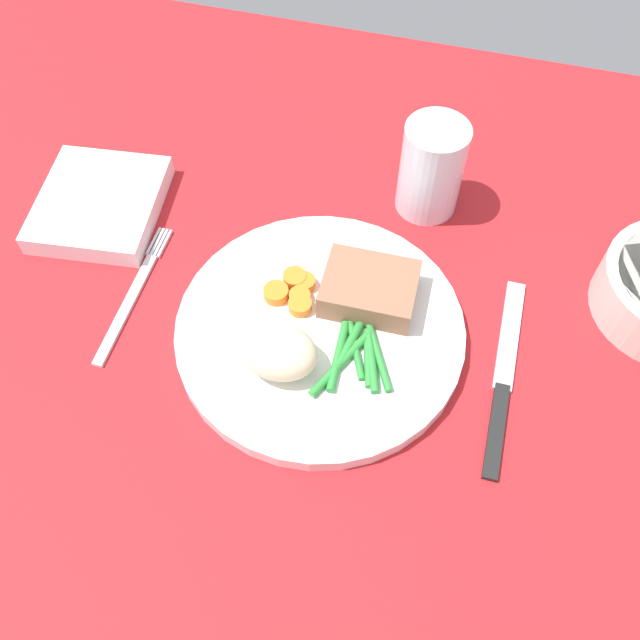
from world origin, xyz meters
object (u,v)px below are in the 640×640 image
Objects in this scene: dinner_plate at (320,331)px; meat_portion at (369,289)px; water_glass at (430,174)px; napkin at (100,204)px; knife at (503,379)px; fork at (133,294)px.

meat_portion reaches higher than dinner_plate.
water_glass reaches higher than meat_portion.
meat_portion is (3.59, 4.19, 2.25)cm from dinner_plate.
napkin is (-26.13, 8.88, 0.33)cm from dinner_plate.
dinner_plate is at bearing -130.60° from meat_portion.
napkin is at bearing 161.22° from dinner_plate.
meat_portion is at bearing 161.67° from knife.
meat_portion is at bearing 49.40° from dinner_plate.
knife is 44.14cm from napkin.
fork is at bearing -179.21° from dinner_plate.
meat_portion is 14.46cm from knife.
fork is 31.80cm from water_glass.
napkin is at bearing 168.06° from knife.
dinner_plate is at bearing -18.78° from napkin.
dinner_plate is 17.05cm from knife.
meat_portion is 0.51× the size of fork.
napkin is at bearing 127.36° from fork.
napkin reaches higher than dinner_plate.
knife is 2.02× the size of water_glass.
knife reaches higher than fork.
knife is (35.65, -0.03, -0.00)cm from fork.
water_glass is at bearing 16.88° from napkin.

